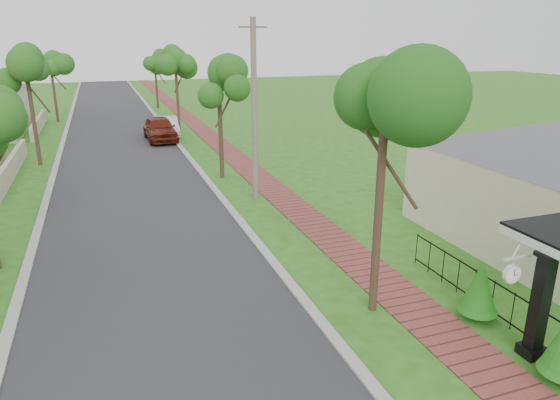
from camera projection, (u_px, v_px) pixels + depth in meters
ground at (328, 372)px, 10.65m from camera, size 160.00×160.00×0.00m
road at (126, 167)px, 27.60m from camera, size 7.00×120.00×0.02m
kerb_right at (192, 161)px, 28.77m from camera, size 0.30×120.00×0.10m
kerb_left at (55, 172)px, 26.43m from camera, size 0.30×120.00×0.10m
sidewalk at (235, 158)px, 29.60m from camera, size 1.50×120.00×0.03m
porch_post at (538, 311)px, 10.87m from camera, size 0.48×0.48×2.52m
picket_fence at (513, 310)px, 12.06m from camera, size 0.03×8.02×1.00m
street_trees at (115, 74)px, 32.36m from camera, size 10.70×37.65×5.89m
hedge_row at (555, 336)px, 10.41m from camera, size 0.90×4.86×1.97m
parked_car_red at (160, 129)px, 34.31m from camera, size 2.08×4.87×1.64m
parked_car_white at (167, 127)px, 35.85m from camera, size 1.66×4.24×1.38m
near_tree at (384, 126)px, 11.62m from camera, size 2.37×2.37×6.08m
utility_pole at (254, 111)px, 21.01m from camera, size 1.20×0.24×7.60m
station_clock at (512, 273)px, 10.81m from camera, size 0.73×0.13×0.62m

